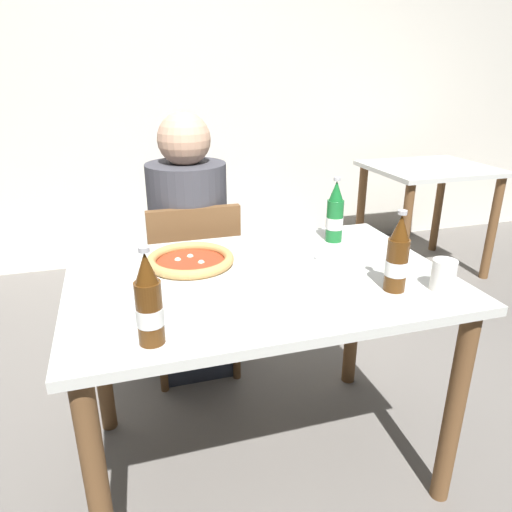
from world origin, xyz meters
name	(u,v)px	position (x,y,z in m)	size (l,w,h in m)	color
ground_plane	(260,457)	(0.00, 0.00, 0.00)	(8.00, 8.00, 0.00)	slate
back_wall_tiled	(167,79)	(0.00, 2.20, 1.30)	(7.00, 0.10, 2.60)	silver
dining_table_main	(260,308)	(0.00, 0.00, 0.64)	(1.20, 0.80, 0.75)	silver
chair_behind_table	(193,281)	(-0.13, 0.61, 0.48)	(0.40, 0.40, 0.85)	brown
diner_seated	(190,256)	(-0.13, 0.66, 0.58)	(0.34, 0.34, 1.21)	#2D3342
dining_table_background	(427,189)	(1.66, 1.42, 0.59)	(0.80, 0.70, 0.75)	silver
pizza_margherita_near	(191,262)	(-0.20, 0.14, 0.77)	(0.32, 0.32, 0.04)	white
beer_bottle_left	(335,215)	(0.37, 0.24, 0.85)	(0.07, 0.07, 0.25)	#196B2D
beer_bottle_center	(149,304)	(-0.37, -0.30, 0.85)	(0.07, 0.07, 0.25)	#512D0F
beer_bottle_right	(397,258)	(0.35, -0.21, 0.85)	(0.07, 0.07, 0.25)	#512D0F
napkin_with_cutlery	(296,250)	(0.19, 0.18, 0.75)	(0.19, 0.19, 0.01)	white
paper_cup	(443,275)	(0.49, -0.25, 0.80)	(0.07, 0.07, 0.10)	white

